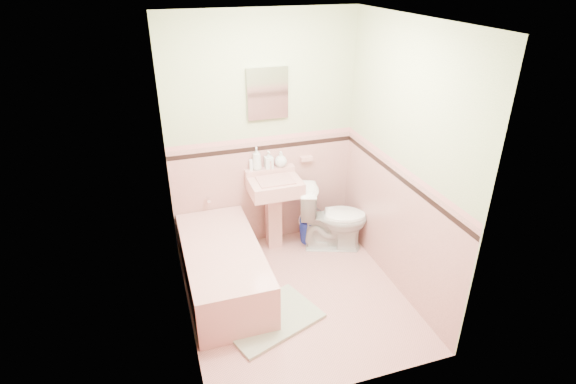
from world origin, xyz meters
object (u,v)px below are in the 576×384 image
object	(u,v)px
bucket	(311,230)
bathtub	(223,269)
soap_bottle_left	(257,159)
soap_bottle_mid	(269,160)
sink	(275,215)
toilet	(333,218)
shoe	(257,319)
medicine_cabinet	(267,93)
soap_bottle_right	(281,159)

from	to	relation	value
bucket	bathtub	bearing A→B (deg)	-153.81
soap_bottle_left	soap_bottle_mid	distance (m)	0.13
soap_bottle_left	bathtub	bearing A→B (deg)	-127.27
sink	soap_bottle_left	distance (m)	0.65
bucket	toilet	bearing A→B (deg)	-43.28
bucket	shoe	xyz separation A→B (m)	(-0.92, -1.14, -0.08)
sink	soap_bottle_left	xyz separation A→B (m)	(-0.14, 0.18, 0.60)
soap_bottle_mid	bucket	distance (m)	0.97
shoe	toilet	bearing A→B (deg)	52.71
sink	bucket	bearing A→B (deg)	1.85
bathtub	medicine_cabinet	xyz separation A→B (m)	(0.68, 0.74, 1.47)
soap_bottle_left	bucket	xyz separation A→B (m)	(0.57, -0.17, -0.88)
bathtub	shoe	size ratio (longest dim) A/B	10.11
soap_bottle_mid	soap_bottle_right	size ratio (longest dim) A/B	1.12
bathtub	soap_bottle_mid	distance (m)	1.24
sink	soap_bottle_mid	bearing A→B (deg)	93.26
soap_bottle_left	bucket	world-z (taller)	soap_bottle_left
toilet	shoe	size ratio (longest dim) A/B	4.97
sink	bucket	size ratio (longest dim) A/B	2.95
sink	soap_bottle_left	bearing A→B (deg)	127.83
soap_bottle_mid	shoe	distance (m)	1.68
sink	toilet	bearing A→B (deg)	-15.09
bathtub	toilet	bearing A→B (deg)	15.67
sink	shoe	bearing A→B (deg)	-113.94
bathtub	medicine_cabinet	bearing A→B (deg)	47.42
soap_bottle_right	shoe	xyz separation A→B (m)	(-0.62, -1.30, -0.92)
sink	toilet	distance (m)	0.64
medicine_cabinet	soap_bottle_right	xyz separation A→B (m)	(0.12, -0.03, -0.71)
bathtub	sink	bearing A→B (deg)	37.93
shoe	sink	bearing A→B (deg)	78.15
sink	medicine_cabinet	size ratio (longest dim) A/B	1.64
sink	toilet	xyz separation A→B (m)	(0.62, -0.17, -0.05)
bucket	shoe	distance (m)	1.47
medicine_cabinet	soap_bottle_mid	bearing A→B (deg)	-108.87
soap_bottle_right	sink	bearing A→B (deg)	-124.75
medicine_cabinet	bathtub	bearing A→B (deg)	-132.58
medicine_cabinet	shoe	world-z (taller)	medicine_cabinet
bathtub	soap_bottle_left	distance (m)	1.20
soap_bottle_mid	shoe	xyz separation A→B (m)	(-0.49, -1.30, -0.93)
medicine_cabinet	soap_bottle_right	bearing A→B (deg)	-13.51
toilet	bucket	xyz separation A→B (m)	(-0.19, 0.18, -0.23)
sink	shoe	xyz separation A→B (m)	(-0.50, -1.12, -0.36)
soap_bottle_right	toilet	distance (m)	0.86
soap_bottle_left	soap_bottle_right	size ratio (longest dim) A/B	1.47
soap_bottle_mid	sink	bearing A→B (deg)	-86.74
bathtub	shoe	distance (m)	0.64
bathtub	soap_bottle_mid	xyz separation A→B (m)	(0.67, 0.71, 0.77)
soap_bottle_left	soap_bottle_right	bearing A→B (deg)	0.00
soap_bottle_left	bucket	bearing A→B (deg)	-16.39
soap_bottle_mid	toilet	bearing A→B (deg)	-28.92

